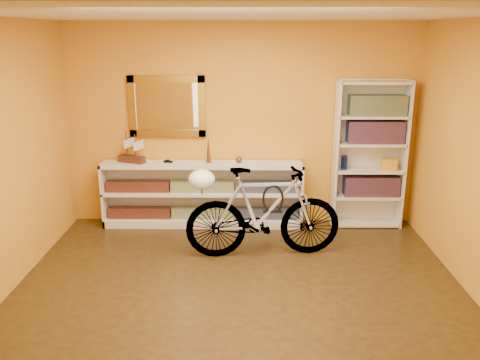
{
  "coord_description": "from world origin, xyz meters",
  "views": [
    {
      "loc": [
        0.07,
        -4.39,
        2.46
      ],
      "look_at": [
        0.0,
        0.7,
        0.95
      ],
      "focal_mm": 37.41,
      "sensor_mm": 36.0,
      "label": 1
    }
  ],
  "objects_px": {
    "bookcase": "(369,155)",
    "bicycle": "(263,212)",
    "helmet": "(202,180)",
    "console_unit": "(203,194)"
  },
  "relations": [
    {
      "from": "bicycle",
      "to": "bookcase",
      "type": "bearing_deg",
      "value": -60.63
    },
    {
      "from": "bookcase",
      "to": "console_unit",
      "type": "bearing_deg",
      "value": -179.33
    },
    {
      "from": "bicycle",
      "to": "helmet",
      "type": "relative_size",
      "value": 6.08
    },
    {
      "from": "bookcase",
      "to": "bicycle",
      "type": "distance_m",
      "value": 1.74
    },
    {
      "from": "bicycle",
      "to": "helmet",
      "type": "distance_m",
      "value": 0.79
    },
    {
      "from": "console_unit",
      "to": "helmet",
      "type": "bearing_deg",
      "value": -85.24
    },
    {
      "from": "bookcase",
      "to": "bicycle",
      "type": "relative_size",
      "value": 1.07
    },
    {
      "from": "helmet",
      "to": "bookcase",
      "type": "bearing_deg",
      "value": 26.79
    },
    {
      "from": "console_unit",
      "to": "helmet",
      "type": "height_order",
      "value": "helmet"
    },
    {
      "from": "bookcase",
      "to": "helmet",
      "type": "distance_m",
      "value": 2.31
    }
  ]
}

